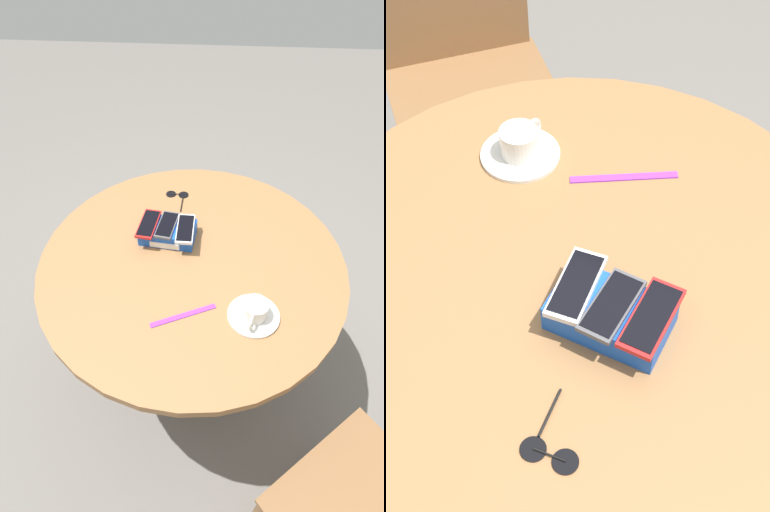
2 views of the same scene
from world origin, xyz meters
TOP-DOWN VIEW (x-y plane):
  - ground_plane at (0.00, 0.00)m, footprint 8.00×8.00m
  - round_table at (0.00, 0.00)m, footprint 1.02×1.02m
  - phone_box at (-0.09, 0.10)m, footprint 0.20×0.13m
  - phone_red at (-0.16, 0.10)m, footprint 0.07×0.15m
  - phone_gray at (-0.09, 0.10)m, footprint 0.08×0.14m
  - phone_white at (-0.03, 0.09)m, footprint 0.06×0.14m
  - saucer at (0.20, -0.21)m, footprint 0.15×0.15m
  - coffee_cup at (0.20, -0.21)m, footprint 0.08×0.10m
  - lanyard_strap at (-0.01, -0.22)m, footprint 0.19×0.10m
  - sunglasses at (-0.08, 0.33)m, footprint 0.09×0.12m

SIDE VIEW (x-z plane):
  - ground_plane at x=0.00m, z-range 0.00..0.00m
  - round_table at x=0.00m, z-range 0.28..1.05m
  - lanyard_strap at x=-0.01m, z-range 0.76..0.77m
  - sunglasses at x=-0.08m, z-range 0.76..0.77m
  - saucer at x=0.20m, z-range 0.76..0.77m
  - phone_box at x=-0.09m, z-range 0.76..0.82m
  - coffee_cup at x=0.20m, z-range 0.77..0.83m
  - phone_gray at x=-0.09m, z-range 0.82..0.83m
  - phone_red at x=-0.16m, z-range 0.82..0.83m
  - phone_white at x=-0.03m, z-range 0.82..0.83m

